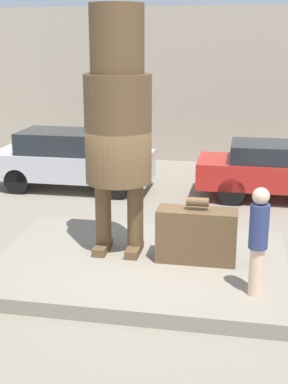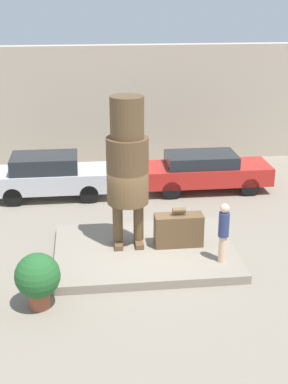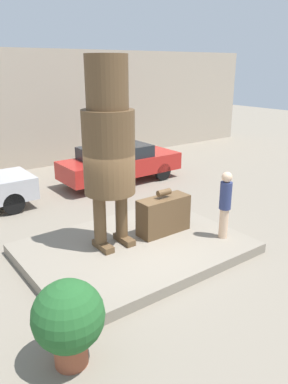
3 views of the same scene
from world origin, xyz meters
name	(u,v)px [view 1 (image 1 of 3)]	position (x,y,z in m)	size (l,w,h in m)	color
ground_plane	(140,271)	(0.00, 0.00, 0.00)	(60.00, 60.00, 0.00)	gray
pedestal	(140,265)	(0.00, 0.00, 0.12)	(5.19, 3.80, 0.24)	gray
building_backdrop	(194,86)	(0.00, 9.44, 2.53)	(28.00, 0.60, 5.06)	tan
statue_figure	(118,113)	(-0.45, 0.34, 2.80)	(1.18, 1.18, 4.37)	brown
giant_suitcase	(197,235)	(1.00, 0.12, 0.73)	(1.40, 0.53, 1.17)	brown
tourist	(258,237)	(2.02, -1.01, 1.19)	(0.29, 0.29, 1.72)	beige
parked_car_silver	(71,159)	(-2.95, 5.08, 0.86)	(4.36, 1.71, 1.62)	#B7B7BC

